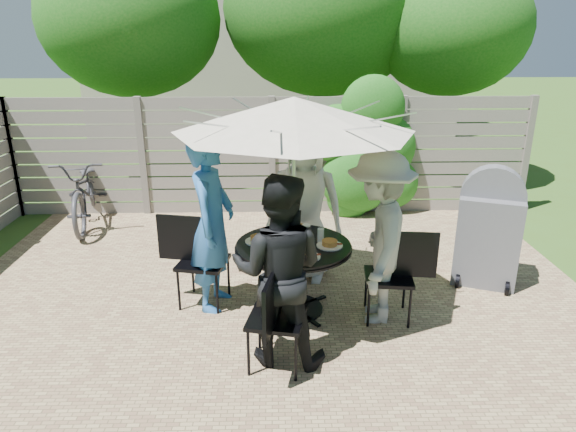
{
  "coord_description": "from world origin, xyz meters",
  "views": [
    {
      "loc": [
        0.03,
        -4.83,
        2.73
      ],
      "look_at": [
        0.17,
        0.08,
        0.98
      ],
      "focal_mm": 32.0,
      "sensor_mm": 36.0,
      "label": 1
    }
  ],
  "objects_px": {
    "chair_left": "(203,278)",
    "person_front": "(279,271)",
    "plate_back": "(298,229)",
    "glass_left": "(266,240)",
    "chair_back": "(305,249)",
    "bicycle": "(87,190)",
    "bbq_grill": "(488,231)",
    "person_right": "(379,238)",
    "coffee_cup": "(306,231)",
    "person_back": "(304,204)",
    "syrup_jug": "(288,234)",
    "patio_table": "(293,265)",
    "plate_extra": "(308,255)",
    "glass_right": "(321,235)",
    "person_left": "(212,224)",
    "chair_front": "(276,338)",
    "plate_front": "(288,256)",
    "umbrella": "(294,115)",
    "glass_back": "(287,228)",
    "plate_right": "(330,244)",
    "plate_left": "(258,240)",
    "chair_right": "(389,293)"
  },
  "relations": [
    {
      "from": "chair_left",
      "to": "person_front",
      "type": "bearing_deg",
      "value": -39.62
    },
    {
      "from": "plate_back",
      "to": "glass_left",
      "type": "relative_size",
      "value": 1.86
    },
    {
      "from": "chair_back",
      "to": "glass_left",
      "type": "xyz_separation_m",
      "value": [
        -0.45,
        -1.0,
        0.53
      ]
    },
    {
      "from": "bicycle",
      "to": "chair_back",
      "type": "bearing_deg",
      "value": -38.73
    },
    {
      "from": "bbq_grill",
      "to": "person_right",
      "type": "bearing_deg",
      "value": -129.74
    },
    {
      "from": "chair_left",
      "to": "coffee_cup",
      "type": "bearing_deg",
      "value": 12.68
    },
    {
      "from": "person_back",
      "to": "syrup_jug",
      "type": "distance_m",
      "value": 0.78
    },
    {
      "from": "patio_table",
      "to": "coffee_cup",
      "type": "bearing_deg",
      "value": 54.84
    },
    {
      "from": "patio_table",
      "to": "plate_extra",
      "type": "relative_size",
      "value": 5.59
    },
    {
      "from": "chair_back",
      "to": "glass_right",
      "type": "height_order",
      "value": "chair_back"
    },
    {
      "from": "chair_left",
      "to": "plate_back",
      "type": "bearing_deg",
      "value": 21.45
    },
    {
      "from": "patio_table",
      "to": "person_left",
      "type": "bearing_deg",
      "value": 169.28
    },
    {
      "from": "chair_front",
      "to": "person_right",
      "type": "height_order",
      "value": "person_right"
    },
    {
      "from": "chair_back",
      "to": "plate_front",
      "type": "height_order",
      "value": "chair_back"
    },
    {
      "from": "plate_extra",
      "to": "bicycle",
      "type": "bearing_deg",
      "value": 135.55
    },
    {
      "from": "umbrella",
      "to": "person_right",
      "type": "distance_m",
      "value": 1.43
    },
    {
      "from": "patio_table",
      "to": "syrup_jug",
      "type": "xyz_separation_m",
      "value": [
        -0.05,
        0.06,
        0.31
      ]
    },
    {
      "from": "patio_table",
      "to": "coffee_cup",
      "type": "relative_size",
      "value": 11.18
    },
    {
      "from": "umbrella",
      "to": "person_front",
      "type": "height_order",
      "value": "umbrella"
    },
    {
      "from": "chair_front",
      "to": "glass_back",
      "type": "relative_size",
      "value": 6.83
    },
    {
      "from": "plate_extra",
      "to": "chair_back",
      "type": "bearing_deg",
      "value": 87.37
    },
    {
      "from": "glass_back",
      "to": "syrup_jug",
      "type": "relative_size",
      "value": 0.88
    },
    {
      "from": "chair_left",
      "to": "glass_right",
      "type": "distance_m",
      "value": 1.34
    },
    {
      "from": "person_back",
      "to": "syrup_jug",
      "type": "bearing_deg",
      "value": -94.4
    },
    {
      "from": "plate_front",
      "to": "plate_right",
      "type": "relative_size",
      "value": 1.0
    },
    {
      "from": "patio_table",
      "to": "coffee_cup",
      "type": "distance_m",
      "value": 0.38
    },
    {
      "from": "plate_extra",
      "to": "person_back",
      "type": "bearing_deg",
      "value": 88.34
    },
    {
      "from": "coffee_cup",
      "to": "bbq_grill",
      "type": "height_order",
      "value": "bbq_grill"
    },
    {
      "from": "chair_front",
      "to": "syrup_jug",
      "type": "relative_size",
      "value": 5.98
    },
    {
      "from": "bbq_grill",
      "to": "person_back",
      "type": "bearing_deg",
      "value": -164.01
    },
    {
      "from": "chair_left",
      "to": "glass_right",
      "type": "xyz_separation_m",
      "value": [
        1.22,
        -0.13,
        0.53
      ]
    },
    {
      "from": "chair_back",
      "to": "plate_right",
      "type": "height_order",
      "value": "chair_back"
    },
    {
      "from": "chair_back",
      "to": "person_back",
      "type": "height_order",
      "value": "person_back"
    },
    {
      "from": "plate_right",
      "to": "bbq_grill",
      "type": "relative_size",
      "value": 0.19
    },
    {
      "from": "plate_right",
      "to": "plate_left",
      "type": "bearing_deg",
      "value": 169.28
    },
    {
      "from": "person_left",
      "to": "person_front",
      "type": "relative_size",
      "value": 1.08
    },
    {
      "from": "chair_left",
      "to": "plate_left",
      "type": "distance_m",
      "value": 0.77
    },
    {
      "from": "plate_right",
      "to": "bicycle",
      "type": "height_order",
      "value": "bicycle"
    },
    {
      "from": "person_right",
      "to": "plate_back",
      "type": "distance_m",
      "value": 0.91
    },
    {
      "from": "plate_right",
      "to": "syrup_jug",
      "type": "distance_m",
      "value": 0.43
    },
    {
      "from": "chair_right",
      "to": "bicycle",
      "type": "distance_m",
      "value": 4.89
    },
    {
      "from": "person_back",
      "to": "plate_right",
      "type": "bearing_deg",
      "value": -66.55
    },
    {
      "from": "chair_back",
      "to": "plate_extra",
      "type": "distance_m",
      "value": 1.37
    },
    {
      "from": "chair_back",
      "to": "umbrella",
      "type": "bearing_deg",
      "value": 0.11
    },
    {
      "from": "chair_back",
      "to": "person_front",
      "type": "height_order",
      "value": "person_front"
    },
    {
      "from": "plate_left",
      "to": "glass_right",
      "type": "bearing_deg",
      "value": -1.11
    },
    {
      "from": "person_left",
      "to": "person_front",
      "type": "distance_m",
      "value": 1.18
    },
    {
      "from": "person_back",
      "to": "bbq_grill",
      "type": "relative_size",
      "value": 1.3
    },
    {
      "from": "plate_back",
      "to": "plate_front",
      "type": "xyz_separation_m",
      "value": [
        -0.13,
        -0.71,
        0.0
      ]
    },
    {
      "from": "chair_left",
      "to": "person_front",
      "type": "xyz_separation_m",
      "value": [
        0.8,
        -1.0,
        0.55
      ]
    }
  ]
}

